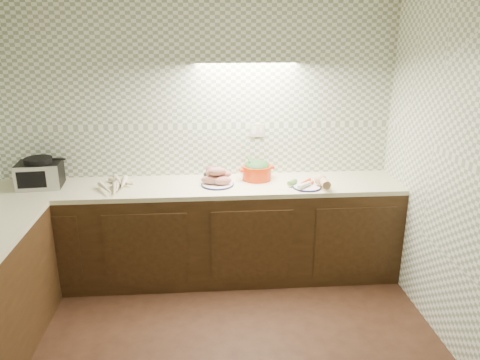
{
  "coord_description": "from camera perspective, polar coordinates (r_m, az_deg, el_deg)",
  "views": [
    {
      "loc": [
        0.07,
        -2.43,
        2.25
      ],
      "look_at": [
        0.35,
        1.25,
        1.02
      ],
      "focal_mm": 35.0,
      "sensor_mm": 36.0,
      "label": 1
    }
  ],
  "objects": [
    {
      "name": "toaster_oven",
      "position": [
        4.42,
        -23.23,
        0.75
      ],
      "size": [
        0.39,
        0.31,
        0.26
      ],
      "rotation": [
        0.0,
        0.0,
        0.08
      ],
      "color": "black",
      "rests_on": "counter"
    },
    {
      "name": "sweet_potato_plate",
      "position": [
        4.12,
        -2.78,
        0.19
      ],
      "size": [
        0.29,
        0.29,
        0.17
      ],
      "rotation": [
        0.0,
        0.0,
        -0.18
      ],
      "color": "#141141",
      "rests_on": "counter"
    },
    {
      "name": "onion_bowl",
      "position": [
        4.25,
        -3.37,
        0.59
      ],
      "size": [
        0.17,
        0.17,
        0.13
      ],
      "color": "black",
      "rests_on": "counter"
    },
    {
      "name": "counter",
      "position": [
        3.67,
        -15.91,
        -11.71
      ],
      "size": [
        3.6,
        3.6,
        0.9
      ],
      "color": "black",
      "rests_on": "ground"
    },
    {
      "name": "parsnip_pile",
      "position": [
        4.14,
        -14.19,
        -0.69
      ],
      "size": [
        0.46,
        0.35,
        0.08
      ],
      "color": "beige",
      "rests_on": "counter"
    },
    {
      "name": "room",
      "position": [
        2.51,
        -5.81,
        3.96
      ],
      "size": [
        3.6,
        3.6,
        2.6
      ],
      "color": "black",
      "rests_on": "ground"
    },
    {
      "name": "dutch_oven",
      "position": [
        4.26,
        2.07,
        1.22
      ],
      "size": [
        0.33,
        0.32,
        0.18
      ],
      "rotation": [
        0.0,
        0.0,
        0.28
      ],
      "color": "#BF2C06",
      "rests_on": "counter"
    },
    {
      "name": "veg_plate",
      "position": [
        4.11,
        8.88,
        -0.35
      ],
      "size": [
        0.36,
        0.25,
        0.12
      ],
      "rotation": [
        0.0,
        0.0,
        -0.14
      ],
      "color": "#141141",
      "rests_on": "counter"
    }
  ]
}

